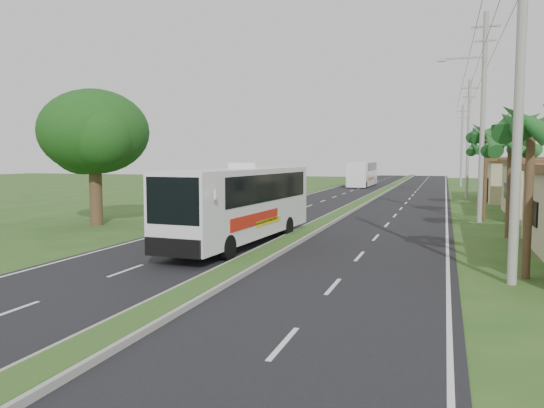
% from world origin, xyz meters
% --- Properties ---
extents(ground, '(180.00, 180.00, 0.00)m').
position_xyz_m(ground, '(0.00, 0.00, 0.00)').
color(ground, '#264F1D').
rests_on(ground, ground).
extents(road_asphalt, '(14.00, 160.00, 0.02)m').
position_xyz_m(road_asphalt, '(0.00, 20.00, 0.01)').
color(road_asphalt, black).
rests_on(road_asphalt, ground).
extents(median_strip, '(1.20, 160.00, 0.18)m').
position_xyz_m(median_strip, '(0.00, 20.00, 0.10)').
color(median_strip, gray).
rests_on(median_strip, ground).
extents(lane_edge_left, '(0.12, 160.00, 0.01)m').
position_xyz_m(lane_edge_left, '(-6.70, 20.00, 0.00)').
color(lane_edge_left, silver).
rests_on(lane_edge_left, ground).
extents(lane_edge_right, '(0.12, 160.00, 0.01)m').
position_xyz_m(lane_edge_right, '(6.70, 20.00, 0.00)').
color(lane_edge_right, silver).
rests_on(lane_edge_right, ground).
extents(shop_far, '(8.60, 11.60, 3.82)m').
position_xyz_m(shop_far, '(14.00, 36.00, 1.93)').
color(shop_far, tan).
rests_on(shop_far, ground).
extents(palm_verge_a, '(2.40, 2.40, 5.45)m').
position_xyz_m(palm_verge_a, '(9.00, 3.00, 4.74)').
color(palm_verge_a, '#473321').
rests_on(palm_verge_a, ground).
extents(palm_verge_b, '(2.40, 2.40, 5.05)m').
position_xyz_m(palm_verge_b, '(9.40, 12.00, 4.36)').
color(palm_verge_b, '#473321').
rests_on(palm_verge_b, ground).
extents(palm_verge_c, '(2.40, 2.40, 5.85)m').
position_xyz_m(palm_verge_c, '(8.80, 19.00, 5.12)').
color(palm_verge_c, '#473321').
rests_on(palm_verge_c, ground).
extents(palm_verge_d, '(2.40, 2.40, 5.25)m').
position_xyz_m(palm_verge_d, '(9.30, 28.00, 4.55)').
color(palm_verge_d, '#473321').
rests_on(palm_verge_d, ground).
extents(shade_tree, '(6.30, 6.00, 7.54)m').
position_xyz_m(shade_tree, '(-12.11, 10.02, 5.03)').
color(shade_tree, '#473321').
rests_on(shade_tree, ground).
extents(utility_pole_a, '(1.60, 0.28, 11.00)m').
position_xyz_m(utility_pole_a, '(8.50, 2.00, 5.67)').
color(utility_pole_a, gray).
rests_on(utility_pole_a, ground).
extents(utility_pole_b, '(3.20, 0.28, 12.00)m').
position_xyz_m(utility_pole_b, '(8.47, 18.00, 6.26)').
color(utility_pole_b, gray).
rests_on(utility_pole_b, ground).
extents(utility_pole_c, '(1.60, 0.28, 11.00)m').
position_xyz_m(utility_pole_c, '(8.50, 38.00, 5.67)').
color(utility_pole_c, gray).
rests_on(utility_pole_c, ground).
extents(utility_pole_d, '(1.60, 0.28, 10.50)m').
position_xyz_m(utility_pole_d, '(8.50, 58.00, 5.42)').
color(utility_pole_d, gray).
rests_on(utility_pole_d, ground).
extents(coach_bus_main, '(2.99, 11.12, 3.56)m').
position_xyz_m(coach_bus_main, '(-1.81, 6.35, 1.96)').
color(coach_bus_main, white).
rests_on(coach_bus_main, ground).
extents(coach_bus_far, '(2.47, 11.07, 3.22)m').
position_xyz_m(coach_bus_far, '(-3.78, 55.04, 1.83)').
color(coach_bus_far, white).
rests_on(coach_bus_far, ground).
extents(motorcyclist, '(1.73, 0.66, 2.12)m').
position_xyz_m(motorcyclist, '(-1.89, 11.87, 0.75)').
color(motorcyclist, black).
rests_on(motorcyclist, ground).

